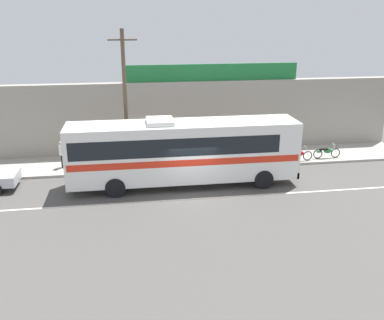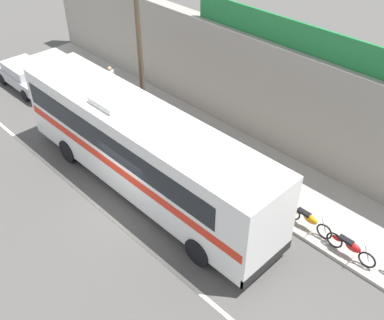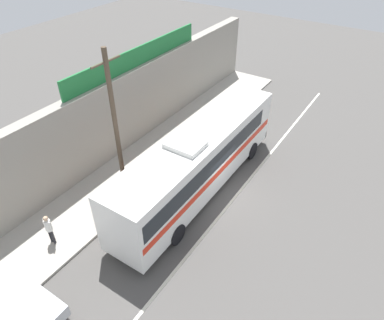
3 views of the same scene
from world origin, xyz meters
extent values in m
plane|color=#4F4C49|center=(0.00, 0.00, 0.00)|extent=(70.00, 70.00, 0.00)
cube|color=#A8A399|center=(0.00, 5.20, 0.07)|extent=(30.00, 3.60, 0.14)
cube|color=gray|center=(0.00, 7.35, 2.40)|extent=(30.00, 0.70, 4.80)
cube|color=#1E7538|center=(2.47, 7.35, 5.35)|extent=(11.45, 0.12, 1.10)
cube|color=silver|center=(0.00, -0.80, 0.00)|extent=(30.00, 0.14, 0.01)
cube|color=white|center=(-0.33, 1.21, 1.99)|extent=(12.39, 2.45, 3.10)
cube|color=black|center=(-0.83, 1.21, 2.54)|extent=(10.90, 2.47, 0.96)
cube|color=red|center=(-0.33, 1.21, 1.69)|extent=(12.14, 2.47, 0.36)
cube|color=black|center=(5.83, 1.21, 2.44)|extent=(0.04, 2.21, 1.40)
cube|color=black|center=(5.82, 1.21, 0.62)|extent=(0.12, 2.45, 0.36)
cube|color=silver|center=(-1.57, 1.21, 3.66)|extent=(1.40, 1.72, 0.24)
cylinder|color=black|center=(3.88, 2.35, 0.52)|extent=(1.04, 0.32, 1.04)
cylinder|color=black|center=(3.88, 0.08, 0.52)|extent=(1.04, 0.32, 1.04)
cylinder|color=black|center=(-4.05, 2.35, 0.52)|extent=(1.04, 0.32, 1.04)
cylinder|color=black|center=(-4.05, 0.08, 0.52)|extent=(1.04, 0.32, 1.04)
cube|color=#B7BABF|center=(-11.52, 2.10, 0.61)|extent=(4.45, 1.76, 0.56)
cube|color=#B7BABF|center=(-11.62, 2.10, 1.13)|extent=(2.31, 1.58, 0.48)
cube|color=black|center=(-10.76, 2.10, 1.09)|extent=(0.21, 1.48, 0.34)
cylinder|color=black|center=(-10.23, 2.93, 0.31)|extent=(0.62, 0.20, 0.62)
cylinder|color=black|center=(-10.23, 1.27, 0.31)|extent=(0.62, 0.20, 0.62)
cylinder|color=black|center=(-12.81, 2.93, 0.31)|extent=(0.62, 0.20, 0.62)
cylinder|color=black|center=(-12.81, 1.27, 0.31)|extent=(0.62, 0.20, 0.62)
cylinder|color=brown|center=(-3.33, 3.78, 4.21)|extent=(0.22, 0.22, 8.14)
torus|color=black|center=(6.28, 3.90, 0.45)|extent=(0.62, 0.06, 0.62)
torus|color=black|center=(4.96, 3.90, 0.45)|extent=(0.62, 0.06, 0.62)
cylinder|color=silver|center=(6.20, 3.90, 0.75)|extent=(0.34, 0.04, 0.65)
cylinder|color=silver|center=(6.10, 3.90, 1.07)|extent=(0.03, 0.56, 0.03)
ellipsoid|color=orange|center=(5.69, 3.90, 0.63)|extent=(0.56, 0.22, 0.34)
cube|color=black|center=(5.38, 3.90, 0.75)|extent=(0.52, 0.20, 0.10)
ellipsoid|color=orange|center=(5.02, 3.90, 0.59)|extent=(0.36, 0.14, 0.16)
torus|color=black|center=(4.51, 3.88, 0.45)|extent=(0.62, 0.06, 0.62)
torus|color=black|center=(3.27, 3.88, 0.45)|extent=(0.62, 0.06, 0.62)
cylinder|color=silver|center=(4.43, 3.88, 0.75)|extent=(0.34, 0.04, 0.65)
cylinder|color=silver|center=(4.33, 3.88, 1.07)|extent=(0.03, 0.56, 0.03)
ellipsoid|color=orange|center=(3.95, 3.88, 0.63)|extent=(0.56, 0.22, 0.34)
cube|color=black|center=(3.67, 3.88, 0.75)|extent=(0.52, 0.20, 0.10)
ellipsoid|color=orange|center=(3.33, 3.88, 0.59)|extent=(0.36, 0.14, 0.16)
torus|color=black|center=(7.96, 3.79, 0.45)|extent=(0.62, 0.06, 0.62)
torus|color=black|center=(6.75, 3.79, 0.45)|extent=(0.62, 0.06, 0.62)
cylinder|color=silver|center=(7.88, 3.79, 0.75)|extent=(0.34, 0.04, 0.65)
cylinder|color=silver|center=(7.78, 3.79, 1.07)|extent=(0.03, 0.56, 0.03)
ellipsoid|color=red|center=(7.41, 3.79, 0.63)|extent=(0.56, 0.22, 0.34)
cube|color=black|center=(7.14, 3.79, 0.75)|extent=(0.52, 0.20, 0.10)
ellipsoid|color=red|center=(6.81, 3.79, 0.59)|extent=(0.36, 0.14, 0.16)
cylinder|color=black|center=(-7.28, 4.84, 0.54)|extent=(0.13, 0.13, 0.80)
cylinder|color=black|center=(-7.28, 4.66, 0.54)|extent=(0.13, 0.13, 0.80)
cylinder|color=white|center=(-7.28, 4.75, 1.24)|extent=(0.30, 0.30, 0.60)
sphere|color=tan|center=(-7.28, 4.75, 1.68)|extent=(0.22, 0.22, 0.22)
cylinder|color=white|center=(-7.28, 4.95, 1.27)|extent=(0.08, 0.08, 0.55)
cylinder|color=white|center=(-7.28, 4.55, 1.27)|extent=(0.08, 0.08, 0.55)
camera|label=1|loc=(-3.23, -21.05, 9.07)|focal=40.66mm
camera|label=2|loc=(10.84, -7.09, 11.98)|focal=41.99mm
camera|label=3|loc=(-12.69, -6.46, 12.94)|focal=32.82mm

